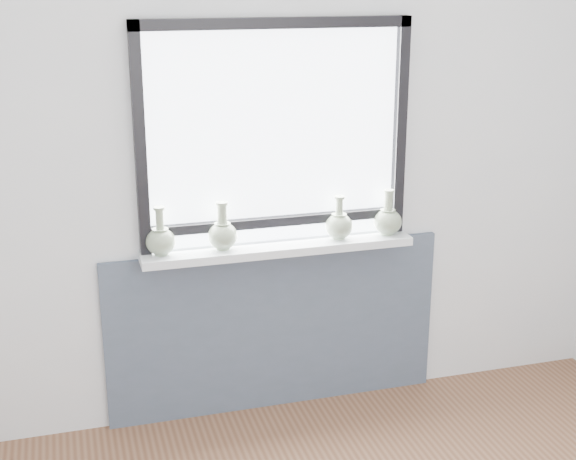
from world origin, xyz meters
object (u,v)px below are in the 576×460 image
object	(u,v)px
vase_d	(388,220)
windowsill	(279,248)
vase_c	(339,225)
vase_b	(223,233)
vase_a	(161,240)

from	to	relation	value
vase_d	windowsill	bearing A→B (deg)	179.95
windowsill	vase_c	bearing A→B (deg)	0.60
windowsill	vase_b	bearing A→B (deg)	179.12
windowsill	vase_b	xyz separation A→B (m)	(-0.27, 0.00, 0.10)
vase_c	vase_d	xyz separation A→B (m)	(0.25, -0.00, 0.00)
vase_c	vase_a	bearing A→B (deg)	179.87
vase_b	vase_a	bearing A→B (deg)	179.79
vase_d	vase_a	bearing A→B (deg)	179.71
windowsill	vase_b	world-z (taller)	vase_b
windowsill	vase_b	distance (m)	0.29
vase_b	vase_d	xyz separation A→B (m)	(0.83, -0.00, -0.00)
vase_c	vase_d	bearing A→B (deg)	-0.84
windowsill	vase_c	world-z (taller)	vase_c
windowsill	vase_d	bearing A→B (deg)	-0.05
vase_b	vase_d	world-z (taller)	vase_b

